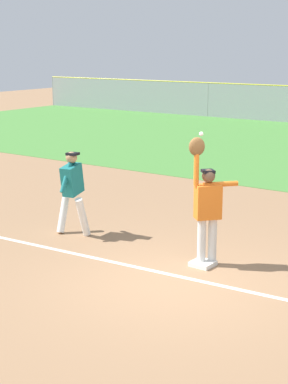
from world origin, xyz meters
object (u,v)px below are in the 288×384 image
object	(u,v)px
runner	(72,187)
baseball	(201,134)
fielder	(207,203)
first_base	(203,264)

from	to	relation	value
runner	baseball	bearing A→B (deg)	-5.73
runner	baseball	xyz separation A→B (m)	(2.85, 0.17, 1.29)
fielder	baseball	xyz separation A→B (m)	(-0.25, 0.19, 1.17)
first_base	fielder	bearing A→B (deg)	82.23
first_base	baseball	world-z (taller)	baseball
fielder	baseball	distance (m)	1.21
fielder	runner	world-z (taller)	fielder
baseball	fielder	bearing A→B (deg)	-37.70
first_base	fielder	world-z (taller)	fielder
first_base	runner	size ratio (longest dim) A/B	0.22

